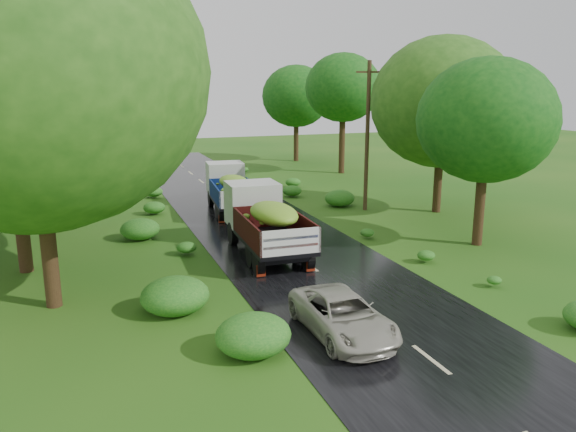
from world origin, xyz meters
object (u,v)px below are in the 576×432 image
truck_far (230,186)px  utility_pole (367,135)px  car (343,315)px  truck_near (264,218)px

truck_far → utility_pole: size_ratio=0.75×
truck_far → utility_pole: (6.99, -2.23, 2.71)m
truck_far → car: bearing=-88.2°
car → utility_pole: utility_pole is taller
truck_near → truck_far: truck_near is taller
car → truck_near: bearing=86.7°
truck_far → truck_near: bearing=-89.2°
truck_far → car: (-1.02, -16.02, -0.79)m
truck_near → car: size_ratio=1.56×
truck_near → car: (-0.36, -8.04, -0.90)m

